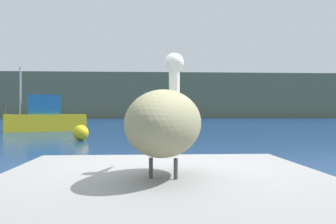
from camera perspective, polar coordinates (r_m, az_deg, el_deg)
The scene contains 4 objects.
hillside_backdrop at distance 78.91m, azimuth -3.36°, elevation 2.36°, with size 140.00×11.70×8.92m, color #5B664C.
pelican at distance 2.82m, azimuth -0.43°, elevation -1.47°, with size 0.79×1.41×0.98m.
fishing_boat_yellow at distance 26.71m, azimuth -17.99°, elevation -0.85°, with size 5.41×3.15×4.23m.
mooring_buoy at distance 17.79m, azimuth -12.96°, elevation -3.06°, with size 0.72×0.72×0.72m, color yellow.
Camera 1 is at (-0.24, -3.58, 1.33)m, focal length 40.62 mm.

